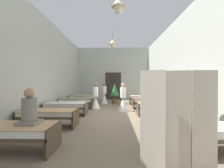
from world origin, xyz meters
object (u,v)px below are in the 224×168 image
(patient_seated_primary, at_px, (29,111))
(bed_right_row_3, at_px, (149,101))
(nurse_mid_aisle, at_px, (123,101))
(bed_left_row_1, at_px, (49,114))
(potted_plant, at_px, (115,91))
(nurse_near_aisle, at_px, (96,99))
(bed_right_row_0, at_px, (207,132))
(bed_right_row_2, at_px, (158,106))
(bed_left_row_4, at_px, (83,98))
(privacy_screen, at_px, (178,122))
(bed_right_row_1, at_px, (174,114))
(bed_left_row_2, at_px, (66,105))
(bed_left_row_0, at_px, (12,131))
(nurse_far_aisle, at_px, (104,96))
(bed_left_row_3, at_px, (76,101))
(bed_right_row_4, at_px, (143,98))

(patient_seated_primary, bearing_deg, bed_right_row_3, 55.39)
(bed_right_row_3, bearing_deg, nurse_mid_aisle, -151.54)
(bed_left_row_1, height_order, nurse_mid_aisle, nurse_mid_aisle)
(potted_plant, bearing_deg, nurse_near_aisle, -117.58)
(bed_right_row_0, bearing_deg, bed_right_row_2, 90.00)
(bed_left_row_4, bearing_deg, nurse_near_aisle, -60.51)
(patient_seated_primary, bearing_deg, privacy_screen, -16.33)
(nurse_mid_aisle, height_order, privacy_screen, privacy_screen)
(bed_right_row_0, distance_m, privacy_screen, 1.30)
(bed_left_row_1, height_order, patient_seated_primary, patient_seated_primary)
(bed_right_row_3, bearing_deg, bed_right_row_0, -90.00)
(bed_left_row_1, distance_m, bed_right_row_1, 4.24)
(bed_left_row_1, relative_size, bed_left_row_2, 1.00)
(bed_left_row_0, bearing_deg, bed_right_row_2, 41.89)
(bed_left_row_0, distance_m, nurse_far_aisle, 7.82)
(bed_right_row_1, height_order, bed_left_row_2, same)
(bed_right_row_3, height_order, privacy_screen, privacy_screen)
(nurse_far_aisle, bearing_deg, bed_right_row_1, 144.56)
(bed_left_row_3, relative_size, nurse_far_aisle, 1.28)
(bed_left_row_3, bearing_deg, nurse_near_aisle, -7.25)
(bed_left_row_3, distance_m, potted_plant, 3.02)
(nurse_near_aisle, bearing_deg, bed_left_row_1, 155.68)
(bed_left_row_1, distance_m, bed_right_row_2, 4.64)
(bed_left_row_4, height_order, patient_seated_primary, patient_seated_primary)
(bed_left_row_2, bearing_deg, nurse_mid_aisle, 21.55)
(bed_left_row_0, xyz_separation_m, bed_left_row_2, (0.00, 3.80, 0.00))
(nurse_near_aisle, bearing_deg, nurse_far_aisle, -16.30)
(nurse_near_aisle, distance_m, nurse_far_aisle, 2.15)
(bed_right_row_0, bearing_deg, patient_seated_primary, 178.98)
(bed_right_row_0, bearing_deg, nurse_far_aisle, 109.54)
(bed_left_row_0, distance_m, bed_right_row_1, 4.64)
(bed_left_row_2, height_order, bed_right_row_2, same)
(bed_right_row_4, bearing_deg, nurse_far_aisle, 178.51)
(bed_left_row_3, relative_size, privacy_screen, 1.12)
(bed_left_row_0, distance_m, bed_left_row_2, 3.80)
(bed_right_row_2, bearing_deg, nurse_mid_aisle, 145.49)
(bed_left_row_1, xyz_separation_m, nurse_near_aisle, (1.16, 3.65, 0.09))
(bed_right_row_4, xyz_separation_m, nurse_far_aisle, (-2.72, 0.07, 0.09))
(bed_right_row_0, height_order, bed_left_row_3, same)
(bed_right_row_1, distance_m, nurse_near_aisle, 4.78)
(bed_left_row_3, bearing_deg, bed_left_row_0, -90.00)
(bed_left_row_2, bearing_deg, privacy_screen, -54.40)
(bed_left_row_1, height_order, bed_right_row_3, same)
(bed_right_row_1, relative_size, potted_plant, 1.33)
(bed_right_row_0, bearing_deg, potted_plant, 104.48)
(bed_left_row_1, height_order, potted_plant, potted_plant)
(nurse_far_aisle, distance_m, patient_seated_primary, 7.70)
(patient_seated_primary, distance_m, privacy_screen, 3.06)
(patient_seated_primary, bearing_deg, bed_left_row_3, 93.56)
(privacy_screen, bearing_deg, patient_seated_primary, 179.03)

